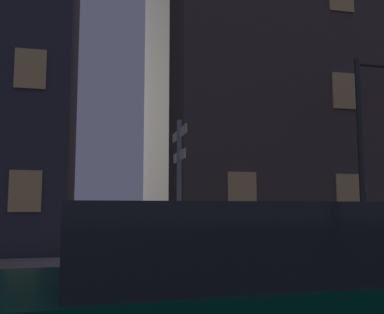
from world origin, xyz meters
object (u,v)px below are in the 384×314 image
object	(u,v)px
signpost	(179,177)
cyclist	(228,245)
car_far_trailing	(258,301)
car_far_oncoming	(308,248)
street_lamp	(367,137)

from	to	relation	value
signpost	cyclist	bearing A→B (deg)	-64.06
car_far_trailing	car_far_oncoming	bearing A→B (deg)	58.57
street_lamp	car_far_trailing	xyz separation A→B (m)	(-6.47, -7.88, -2.69)
street_lamp	car_far_oncoming	size ratio (longest dim) A/B	1.42
street_lamp	cyclist	size ratio (longest dim) A/B	3.12
car_far_trailing	cyclist	xyz separation A→B (m)	(1.66, 5.93, -0.09)
signpost	street_lamp	size ratio (longest dim) A/B	0.63
signpost	car_far_oncoming	size ratio (longest dim) A/B	0.89
cyclist	signpost	bearing A→B (deg)	115.94
street_lamp	car_far_oncoming	xyz separation A→B (m)	(-3.64, -3.25, -2.76)
signpost	car_far_trailing	size ratio (longest dim) A/B	0.76
street_lamp	cyclist	world-z (taller)	street_lamp
cyclist	car_far_trailing	bearing A→B (deg)	-105.62
car_far_oncoming	cyclist	distance (m)	1.75
signpost	cyclist	distance (m)	2.31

